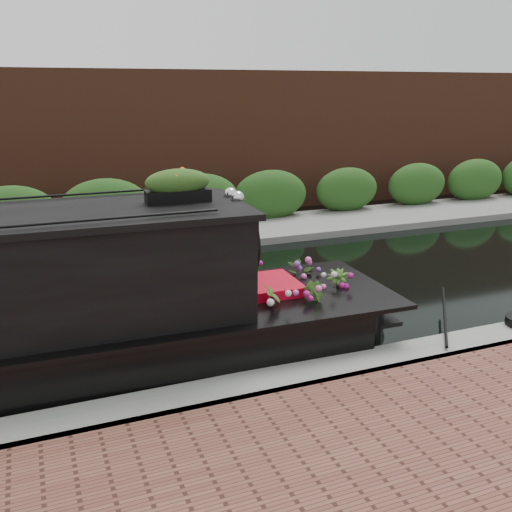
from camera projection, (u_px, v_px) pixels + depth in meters
name	position (u px, v px, depth m)	size (l,w,h in m)	color
ground	(159.00, 309.00, 9.48)	(80.00, 80.00, 0.00)	black
near_bank_coping	(222.00, 408.00, 6.54)	(40.00, 0.60, 0.50)	gray
far_bank_path	(119.00, 246.00, 13.21)	(40.00, 2.40, 0.34)	slate
far_hedge	(113.00, 237.00, 14.01)	(40.00, 1.10, 2.80)	#214918
far_brick_wall	(102.00, 219.00, 15.88)	(40.00, 1.00, 8.00)	#562D1D
rope_fender	(369.00, 313.00, 8.79)	(0.37, 0.37, 0.34)	brown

